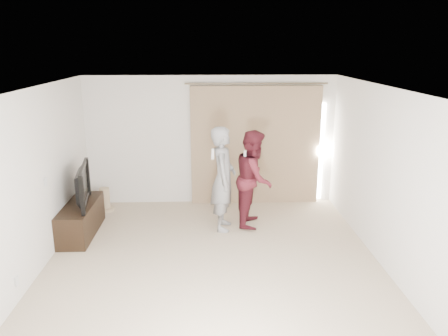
{
  "coord_description": "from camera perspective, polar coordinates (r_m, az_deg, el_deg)",
  "views": [
    {
      "loc": [
        -0.07,
        -5.89,
        3.15
      ],
      "look_at": [
        0.21,
        1.2,
        1.16
      ],
      "focal_mm": 35.0,
      "sensor_mm": 36.0,
      "label": 1
    }
  ],
  "objects": [
    {
      "name": "person_woman",
      "position": [
        7.81,
        3.96,
        -1.33
      ],
      "size": [
        0.82,
        0.97,
        1.74
      ],
      "color": "#561822",
      "rests_on": "ground"
    },
    {
      "name": "scratching_post",
      "position": [
        8.94,
        -15.26,
        -4.24
      ],
      "size": [
        0.35,
        0.35,
        0.46
      ],
      "color": "tan",
      "rests_on": "ground"
    },
    {
      "name": "floor",
      "position": [
        6.68,
        -1.41,
        -12.47
      ],
      "size": [
        5.5,
        5.5,
        0.0
      ],
      "primitive_type": "plane",
      "color": "tan",
      "rests_on": "ground"
    },
    {
      "name": "curtain",
      "position": [
        8.84,
        4.21,
        2.92
      ],
      "size": [
        2.8,
        0.11,
        2.46
      ],
      "color": "tan",
      "rests_on": "ground"
    },
    {
      "name": "ceiling",
      "position": [
        5.91,
        -1.58,
        10.33
      ],
      "size": [
        5.0,
        5.5,
        0.01
      ],
      "primitive_type": "cube",
      "color": "white",
      "rests_on": "wall_back"
    },
    {
      "name": "wall_left",
      "position": [
        6.63,
        -23.64,
        -1.88
      ],
      "size": [
        0.04,
        5.5,
        2.6
      ],
      "color": "silver",
      "rests_on": "ground"
    },
    {
      "name": "wall_back",
      "position": [
        8.83,
        -1.73,
        3.59
      ],
      "size": [
        5.0,
        0.04,
        2.6
      ],
      "primitive_type": "cube",
      "color": "silver",
      "rests_on": "ground"
    },
    {
      "name": "tv_console",
      "position": [
        7.95,
        -18.21,
        -6.36
      ],
      "size": [
        0.49,
        1.41,
        0.54
      ],
      "primitive_type": "cube",
      "color": "black",
      "rests_on": "ground"
    },
    {
      "name": "person_man",
      "position": [
        7.58,
        -0.1,
        -1.41
      ],
      "size": [
        0.5,
        0.71,
        1.84
      ],
      "color": "gray",
      "rests_on": "ground"
    },
    {
      "name": "tv",
      "position": [
        7.75,
        -18.59,
        -2.18
      ],
      "size": [
        0.35,
        1.18,
        0.67
      ],
      "primitive_type": "imported",
      "rotation": [
        0.0,
        0.0,
        1.74
      ],
      "color": "black",
      "rests_on": "tv_console"
    }
  ]
}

